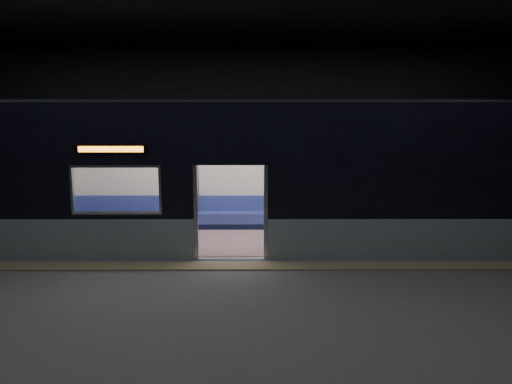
{
  "coord_description": "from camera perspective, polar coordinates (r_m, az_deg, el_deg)",
  "views": [
    {
      "loc": [
        0.51,
        -10.11,
        3.61
      ],
      "look_at": [
        0.54,
        2.3,
        1.24
      ],
      "focal_mm": 38.0,
      "sensor_mm": 36.0,
      "label": 1
    }
  ],
  "objects": [
    {
      "name": "station_floor",
      "position": [
        10.75,
        -2.86,
        -8.84
      ],
      "size": [
        24.0,
        14.0,
        0.01
      ],
      "primitive_type": "cube",
      "color": "#47494C",
      "rests_on": "ground"
    },
    {
      "name": "station_envelope",
      "position": [
        10.13,
        -3.06,
        11.11
      ],
      "size": [
        24.0,
        14.0,
        5.0
      ],
      "color": "black",
      "rests_on": "station_floor"
    },
    {
      "name": "tactile_strip",
      "position": [
        11.27,
        -2.73,
        -7.8
      ],
      "size": [
        22.8,
        0.5,
        0.03
      ],
      "primitive_type": "cube",
      "color": "#8C7F59",
      "rests_on": "station_floor"
    },
    {
      "name": "handbag",
      "position": [
        14.31,
        16.38,
        -1.34
      ],
      "size": [
        0.35,
        0.31,
        0.16
      ],
      "primitive_type": "cube",
      "rotation": [
        0.0,
        0.0,
        0.13
      ],
      "color": "black",
      "rests_on": "passenger"
    },
    {
      "name": "metro_car",
      "position": [
        12.79,
        -2.41,
        2.89
      ],
      "size": [
        18.0,
        3.04,
        3.35
      ],
      "color": "gray",
      "rests_on": "station_floor"
    },
    {
      "name": "transit_map",
      "position": [
        14.49,
        12.76,
        2.15
      ],
      "size": [
        1.04,
        0.03,
        0.68
      ],
      "primitive_type": "cube",
      "color": "white",
      "rests_on": "metro_car"
    },
    {
      "name": "passenger",
      "position": [
        14.52,
        16.06,
        -0.61
      ],
      "size": [
        0.44,
        0.75,
        1.47
      ],
      "rotation": [
        0.0,
        0.0,
        0.0
      ],
      "color": "black",
      "rests_on": "metro_car"
    }
  ]
}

